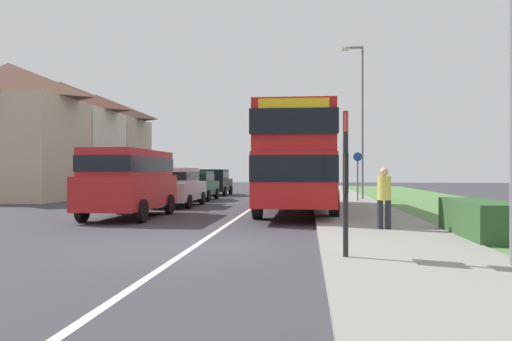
% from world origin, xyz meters
% --- Properties ---
extents(ground_plane, '(120.00, 120.00, 0.00)m').
position_xyz_m(ground_plane, '(0.00, 0.00, 0.00)').
color(ground_plane, '#38383D').
extents(lane_marking_centre, '(0.14, 60.00, 0.01)m').
position_xyz_m(lane_marking_centre, '(0.00, 8.00, 0.00)').
color(lane_marking_centre, silver).
rests_on(lane_marking_centre, ground_plane).
extents(pavement_near_side, '(3.20, 68.00, 0.12)m').
position_xyz_m(pavement_near_side, '(4.20, 6.00, 0.06)').
color(pavement_near_side, gray).
rests_on(pavement_near_side, ground_plane).
extents(grass_verge_seaward, '(6.00, 68.00, 0.08)m').
position_xyz_m(grass_verge_seaward, '(8.50, 6.00, 0.04)').
color(grass_verge_seaward, '#517F42').
rests_on(grass_verge_seaward, ground_plane).
extents(roadside_hedge, '(1.10, 3.09, 0.90)m').
position_xyz_m(roadside_hedge, '(6.30, 1.52, 0.45)').
color(roadside_hedge, '#2D5128').
rests_on(roadside_hedge, ground_plane).
extents(double_decker_bus, '(2.80, 10.17, 3.70)m').
position_xyz_m(double_decker_bus, '(1.97, 8.77, 2.14)').
color(double_decker_bus, red).
rests_on(double_decker_bus, ground_plane).
extents(parked_van_red, '(2.11, 4.91, 2.29)m').
position_xyz_m(parked_van_red, '(-3.64, 5.95, 1.35)').
color(parked_van_red, '#B21E1E').
rests_on(parked_van_red, ground_plane).
extents(parked_car_silver, '(1.92, 4.39, 1.72)m').
position_xyz_m(parked_car_silver, '(-3.46, 11.33, 0.94)').
color(parked_car_silver, '#B7B7BC').
rests_on(parked_car_silver, ground_plane).
extents(parked_car_dark_green, '(1.95, 4.00, 1.60)m').
position_xyz_m(parked_car_dark_green, '(-3.67, 16.17, 0.88)').
color(parked_car_dark_green, '#19472D').
rests_on(parked_car_dark_green, ground_plane).
extents(parked_car_black, '(1.87, 3.94, 1.70)m').
position_xyz_m(parked_car_black, '(-3.66, 21.51, 0.93)').
color(parked_car_black, black).
rests_on(parked_car_black, ground_plane).
extents(pedestrian_at_stop, '(0.34, 0.34, 1.67)m').
position_xyz_m(pedestrian_at_stop, '(4.28, 2.52, 0.98)').
color(pedestrian_at_stop, '#23232D').
rests_on(pedestrian_at_stop, ground_plane).
extents(bus_stop_sign, '(0.09, 0.52, 2.60)m').
position_xyz_m(bus_stop_sign, '(3.00, -1.65, 1.54)').
color(bus_stop_sign, black).
rests_on(bus_stop_sign, ground_plane).
extents(cycle_route_sign, '(0.44, 0.08, 2.52)m').
position_xyz_m(cycle_route_sign, '(4.86, 14.75, 1.43)').
color(cycle_route_sign, slate).
rests_on(cycle_route_sign, ground_plane).
extents(street_lamp_near, '(1.14, 0.20, 7.16)m').
position_xyz_m(street_lamp_near, '(5.42, -2.16, 4.12)').
color(street_lamp_near, slate).
rests_on(street_lamp_near, ground_plane).
extents(street_lamp_mid, '(1.14, 0.20, 8.16)m').
position_xyz_m(street_lamp_mid, '(5.16, 16.15, 4.64)').
color(street_lamp_mid, slate).
rests_on(street_lamp_mid, ground_plane).
extents(house_terrace_far_side, '(6.98, 16.58, 7.45)m').
position_xyz_m(house_terrace_far_side, '(-13.74, 20.39, 3.72)').
color(house_terrace_far_side, '#C1A88E').
rests_on(house_terrace_far_side, ground_plane).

